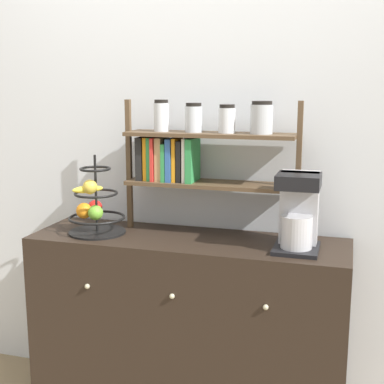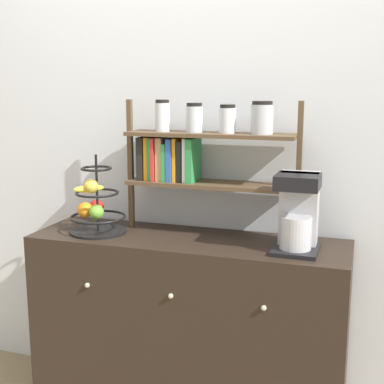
{
  "view_description": "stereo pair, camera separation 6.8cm",
  "coord_description": "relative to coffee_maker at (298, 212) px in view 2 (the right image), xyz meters",
  "views": [
    {
      "loc": [
        0.72,
        -2.08,
        1.6
      ],
      "look_at": [
        0.02,
        0.22,
        1.13
      ],
      "focal_mm": 50.0,
      "sensor_mm": 36.0,
      "label": 1
    },
    {
      "loc": [
        0.78,
        -2.06,
        1.6
      ],
      "look_at": [
        0.02,
        0.22,
        1.13
      ],
      "focal_mm": 50.0,
      "sensor_mm": 36.0,
      "label": 2
    }
  ],
  "objects": [
    {
      "name": "wall_back",
      "position": [
        -0.51,
        0.29,
        0.23
      ],
      "size": [
        7.0,
        0.05,
        2.6
      ],
      "primitive_type": "cube",
      "color": "silver",
      "rests_on": "ground_plane"
    },
    {
      "name": "sideboard",
      "position": [
        -0.51,
        0.02,
        -0.62
      ],
      "size": [
        1.49,
        0.46,
        0.9
      ],
      "color": "black",
      "rests_on": "ground_plane"
    },
    {
      "name": "coffee_maker",
      "position": [
        0.0,
        0.0,
        0.0
      ],
      "size": [
        0.19,
        0.23,
        0.34
      ],
      "color": "black",
      "rests_on": "sideboard"
    },
    {
      "name": "fruit_stand",
      "position": [
        -0.97,
        -0.02,
        -0.04
      ],
      "size": [
        0.27,
        0.27,
        0.38
      ],
      "color": "black",
      "rests_on": "sideboard"
    },
    {
      "name": "shelf_hutch",
      "position": [
        -0.51,
        0.14,
        0.23
      ],
      "size": [
        0.85,
        0.2,
        0.64
      ],
      "color": "brown",
      "rests_on": "sideboard"
    }
  ]
}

